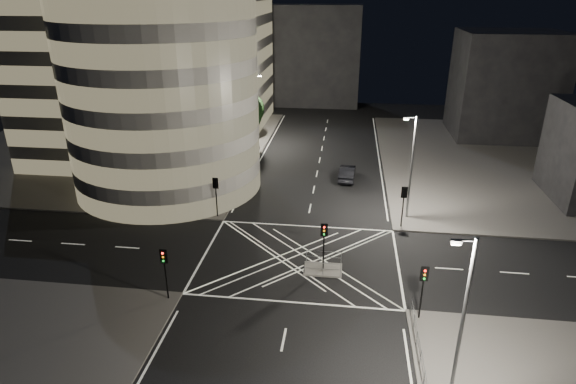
# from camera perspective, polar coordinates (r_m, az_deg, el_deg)

# --- Properties ---
(ground) EXTENTS (120.00, 120.00, 0.00)m
(ground) POSITION_cam_1_polar(r_m,az_deg,el_deg) (40.19, 1.41, -7.94)
(ground) COLOR black
(ground) RESTS_ON ground
(sidewalk_far_left) EXTENTS (42.00, 42.00, 0.15)m
(sidewalk_far_left) POSITION_cam_1_polar(r_m,az_deg,el_deg) (72.32, -19.79, 5.09)
(sidewalk_far_left) COLOR #595653
(sidewalk_far_left) RESTS_ON ground
(sidewalk_far_right) EXTENTS (42.00, 42.00, 0.15)m
(sidewalk_far_right) POSITION_cam_1_polar(r_m,az_deg,el_deg) (69.57, 28.50, 2.94)
(sidewalk_far_right) COLOR #595653
(sidewalk_far_right) RESTS_ON ground
(central_island) EXTENTS (3.00, 2.00, 0.15)m
(central_island) POSITION_cam_1_polar(r_m,az_deg,el_deg) (38.76, 4.16, -9.15)
(central_island) COLOR slate
(central_island) RESTS_ON ground
(office_tower_curved) EXTENTS (30.00, 29.00, 27.20)m
(office_tower_curved) POSITION_cam_1_polar(r_m,az_deg,el_deg) (58.81, -17.59, 14.16)
(office_tower_curved) COLOR #999791
(office_tower_curved) RESTS_ON sidewalk_far_left
(office_block_rear) EXTENTS (24.00, 16.00, 22.00)m
(office_block_rear) POSITION_cam_1_polar(r_m,az_deg,el_deg) (80.97, -11.52, 15.83)
(office_block_rear) COLOR #999791
(office_block_rear) RESTS_ON sidewalk_far_left
(building_right_far) EXTENTS (14.00, 12.00, 15.00)m
(building_right_far) POSITION_cam_1_polar(r_m,az_deg,el_deg) (78.76, 24.34, 11.52)
(building_right_far) COLOR black
(building_right_far) RESTS_ON sidewalk_far_right
(building_far_end) EXTENTS (18.00, 8.00, 18.00)m
(building_far_end) POSITION_cam_1_polar(r_m,az_deg,el_deg) (93.33, 2.75, 15.81)
(building_far_end) COLOR black
(building_far_end) RESTS_ON ground
(tree_a) EXTENTS (4.24, 4.24, 6.74)m
(tree_a) POSITION_cam_1_polar(r_m,az_deg,el_deg) (48.28, -9.92, 3.02)
(tree_a) COLOR black
(tree_a) RESTS_ON sidewalk_far_left
(tree_b) EXTENTS (4.77, 4.77, 7.57)m
(tree_b) POSITION_cam_1_polar(r_m,az_deg,el_deg) (53.57, -8.14, 5.74)
(tree_b) COLOR black
(tree_b) RESTS_ON sidewalk_far_left
(tree_c) EXTENTS (3.70, 3.70, 6.97)m
(tree_c) POSITION_cam_1_polar(r_m,az_deg,el_deg) (59.14, -6.65, 7.47)
(tree_c) COLOR black
(tree_c) RESTS_ON sidewalk_far_left
(tree_d) EXTENTS (5.38, 5.38, 8.63)m
(tree_d) POSITION_cam_1_polar(r_m,az_deg,el_deg) (64.62, -5.44, 9.50)
(tree_d) COLOR black
(tree_d) RESTS_ON sidewalk_far_left
(tree_e) EXTENTS (3.73, 3.73, 6.59)m
(tree_e) POSITION_cam_1_polar(r_m,az_deg,el_deg) (70.57, -4.36, 9.78)
(tree_e) COLOR black
(tree_e) RESTS_ON sidewalk_far_left
(traffic_signal_fl) EXTENTS (0.55, 0.22, 4.00)m
(traffic_signal_fl) POSITION_cam_1_polar(r_m,az_deg,el_deg) (46.40, -8.55, 0.25)
(traffic_signal_fl) COLOR black
(traffic_signal_fl) RESTS_ON sidewalk_far_left
(traffic_signal_nl) EXTENTS (0.55, 0.22, 4.00)m
(traffic_signal_nl) POSITION_cam_1_polar(r_m,az_deg,el_deg) (34.92, -14.42, -8.35)
(traffic_signal_nl) COLOR black
(traffic_signal_nl) RESTS_ON sidewalk_near_left
(traffic_signal_fr) EXTENTS (0.55, 0.22, 4.00)m
(traffic_signal_fr) POSITION_cam_1_polar(r_m,az_deg,el_deg) (45.11, 13.55, -0.84)
(traffic_signal_fr) COLOR black
(traffic_signal_fr) RESTS_ON sidewalk_far_right
(traffic_signal_nr) EXTENTS (0.55, 0.22, 4.00)m
(traffic_signal_nr) POSITION_cam_1_polar(r_m,az_deg,el_deg) (33.19, 15.74, -10.31)
(traffic_signal_nr) COLOR black
(traffic_signal_nr) RESTS_ON sidewalk_near_right
(traffic_signal_island) EXTENTS (0.55, 0.22, 4.00)m
(traffic_signal_island) POSITION_cam_1_polar(r_m,az_deg,el_deg) (37.33, 4.28, -5.46)
(traffic_signal_island) COLOR black
(traffic_signal_island) RESTS_ON central_island
(street_lamp_left_near) EXTENTS (1.25, 0.25, 10.00)m
(street_lamp_left_near) POSITION_cam_1_polar(r_m,az_deg,el_deg) (50.37, -7.87, 5.32)
(street_lamp_left_near) COLOR slate
(street_lamp_left_near) RESTS_ON sidewalk_far_left
(street_lamp_left_far) EXTENTS (1.25, 0.25, 10.00)m
(street_lamp_left_far) POSITION_cam_1_polar(r_m,az_deg,el_deg) (67.29, -3.99, 9.97)
(street_lamp_left_far) COLOR slate
(street_lamp_left_far) RESTS_ON sidewalk_far_left
(street_lamp_right_far) EXTENTS (1.25, 0.25, 10.00)m
(street_lamp_right_far) POSITION_cam_1_polar(r_m,az_deg,el_deg) (46.27, 14.38, 3.19)
(street_lamp_right_far) COLOR slate
(street_lamp_right_far) RESTS_ON sidewalk_far_right
(street_lamp_right_near) EXTENTS (1.25, 0.25, 10.00)m
(street_lamp_right_near) POSITION_cam_1_polar(r_m,az_deg,el_deg) (26.04, 19.86, -14.11)
(street_lamp_right_near) COLOR slate
(street_lamp_right_near) RESTS_ON sidewalk_near_right
(railing_near_right) EXTENTS (0.06, 11.70, 1.10)m
(railing_near_right) POSITION_cam_1_polar(r_m,az_deg,el_deg) (30.23, 15.63, -19.37)
(railing_near_right) COLOR slate
(railing_near_right) RESTS_ON sidewalk_near_right
(railing_island_south) EXTENTS (2.80, 0.06, 1.10)m
(railing_island_south) POSITION_cam_1_polar(r_m,az_deg,el_deg) (37.66, 4.11, -9.07)
(railing_island_south) COLOR slate
(railing_island_south) RESTS_ON central_island
(railing_island_north) EXTENTS (2.80, 0.06, 1.10)m
(railing_island_north) POSITION_cam_1_polar(r_m,az_deg,el_deg) (39.20, 4.27, -7.68)
(railing_island_north) COLOR slate
(railing_island_north) RESTS_ON central_island
(sedan) EXTENTS (2.04, 5.11, 1.65)m
(sedan) POSITION_cam_1_polar(r_m,az_deg,el_deg) (56.50, 7.02, 2.28)
(sedan) COLOR black
(sedan) RESTS_ON ground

